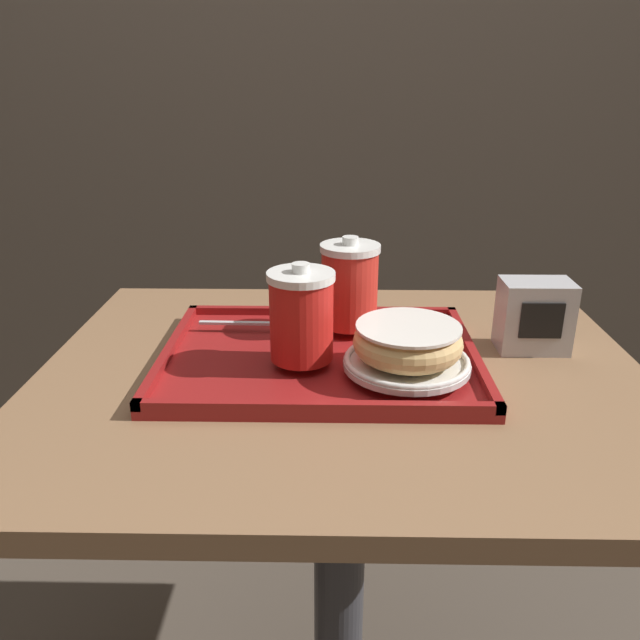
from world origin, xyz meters
The scene contains 9 objects.
wall_behind centered at (0.00, 1.10, 1.20)m, with size 8.00×0.05×2.40m.
cafe_table centered at (0.00, 0.00, 0.57)m, with size 0.83×0.67×0.75m.
serving_tray centered at (-0.03, 0.02, 0.76)m, with size 0.43×0.33×0.02m.
coffee_cup_front centered at (-0.05, -0.02, 0.84)m, with size 0.09×0.09×0.13m.
coffee_cup_rear centered at (0.01, 0.10, 0.84)m, with size 0.09×0.09×0.14m.
plate_with_chocolate_donut centered at (0.08, -0.04, 0.78)m, with size 0.16×0.16×0.01m.
donut_chocolate_glazed centered at (0.08, -0.04, 0.81)m, with size 0.14×0.14×0.04m.
spoon centered at (-0.10, 0.10, 0.78)m, with size 0.16×0.02×0.01m.
napkin_dispenser centered at (0.28, 0.07, 0.80)m, with size 0.10×0.07×0.10m.
Camera 1 is at (-0.02, -0.77, 1.13)m, focal length 35.00 mm.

